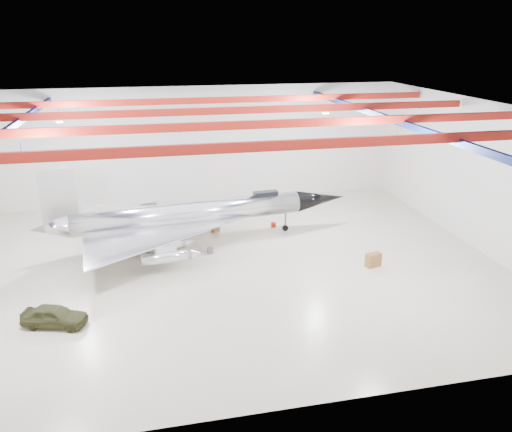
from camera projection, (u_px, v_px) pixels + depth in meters
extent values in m
plane|color=beige|center=(214.00, 265.00, 35.35)|extent=(40.00, 40.00, 0.00)
plane|color=silver|center=(191.00, 146.00, 47.24)|extent=(40.00, 0.00, 40.00)
plane|color=silver|center=(476.00, 175.00, 37.42)|extent=(0.00, 30.00, 30.00)
plane|color=#0A0F38|center=(209.00, 109.00, 31.58)|extent=(40.00, 40.00, 0.00)
cube|color=maroon|center=(233.00, 148.00, 23.52)|extent=(39.50, 0.25, 0.50)
cube|color=maroon|center=(215.00, 126.00, 29.03)|extent=(39.50, 0.25, 0.50)
cube|color=maroon|center=(204.00, 111.00, 34.54)|extent=(39.50, 0.25, 0.50)
cube|color=maroon|center=(195.00, 101.00, 40.05)|extent=(39.50, 0.25, 0.50)
cube|color=#0E1D54|center=(8.00, 130.00, 29.51)|extent=(0.25, 29.50, 0.40)
cube|color=#0E1D54|center=(383.00, 117.00, 34.26)|extent=(0.25, 29.50, 0.40)
cube|color=silver|center=(23.00, 158.00, 24.54)|extent=(0.55, 0.55, 0.25)
cube|color=silver|center=(396.00, 141.00, 28.49)|extent=(0.55, 0.55, 0.25)
cube|color=silver|center=(59.00, 120.00, 35.55)|extent=(0.55, 0.55, 0.25)
cube|color=silver|center=(325.00, 111.00, 39.51)|extent=(0.55, 0.55, 0.25)
cylinder|color=silver|center=(190.00, 213.00, 38.40)|extent=(17.70, 3.68, 1.76)
cone|color=black|center=(320.00, 199.00, 41.67)|extent=(4.57, 2.23, 1.76)
cone|color=silver|center=(49.00, 228.00, 35.38)|extent=(2.82, 2.04, 1.76)
cube|color=silver|center=(58.00, 196.00, 34.86)|extent=(2.46, 0.38, 3.96)
cube|color=black|center=(266.00, 194.00, 39.91)|extent=(2.00, 0.91, 0.44)
cylinder|color=silver|center=(167.00, 257.00, 33.72)|extent=(3.41, 1.15, 0.79)
cylinder|color=silver|center=(162.00, 245.00, 35.68)|extent=(3.41, 1.15, 0.79)
cylinder|color=silver|center=(152.00, 220.00, 40.39)|extent=(3.41, 1.15, 0.79)
cylinder|color=silver|center=(149.00, 212.00, 42.35)|extent=(3.41, 1.15, 0.79)
cylinder|color=#59595B|center=(285.00, 222.00, 41.33)|extent=(0.16, 0.16, 1.59)
cylinder|color=black|center=(285.00, 228.00, 41.51)|extent=(0.51, 0.25, 0.49)
cylinder|color=#59595B|center=(149.00, 250.00, 35.96)|extent=(0.16, 0.16, 1.59)
cylinder|color=black|center=(150.00, 257.00, 36.15)|extent=(0.51, 0.25, 0.49)
cylinder|color=#59595B|center=(142.00, 229.00, 39.88)|extent=(0.16, 0.16, 1.59)
cylinder|color=black|center=(143.00, 235.00, 40.07)|extent=(0.51, 0.25, 0.49)
imported|color=#36381C|center=(54.00, 316.00, 27.87)|extent=(3.88, 2.45, 1.23)
cube|color=brown|center=(373.00, 260.00, 35.06)|extent=(1.19, 0.81, 1.00)
cube|color=olive|center=(133.00, 251.00, 37.30)|extent=(0.51, 0.44, 0.32)
cube|color=#9C190F|center=(199.00, 223.00, 42.96)|extent=(0.47, 0.41, 0.28)
cylinder|color=#59595B|center=(210.00, 250.00, 37.26)|extent=(0.65, 0.65, 0.44)
cube|color=olive|center=(215.00, 229.00, 41.28)|extent=(0.78, 0.72, 0.44)
cylinder|color=#9C190F|center=(273.00, 225.00, 42.37)|extent=(0.49, 0.49, 0.39)
cube|color=olive|center=(179.00, 243.00, 38.68)|extent=(0.65, 0.58, 0.38)
cylinder|color=#59595B|center=(242.00, 209.00, 46.05)|extent=(0.45, 0.45, 0.40)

